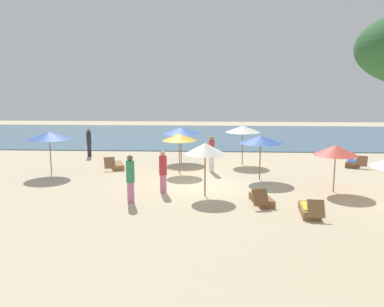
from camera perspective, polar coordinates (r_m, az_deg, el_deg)
The scene contains 17 objects.
ground_plane at distance 18.65m, azimuth 1.21°, elevation -4.53°, with size 60.00×60.00×0.00m, color beige.
ocean_water at distance 35.35m, azimuth 1.98°, elevation 2.51°, with size 48.00×16.00×0.06m, color #476B7F.
umbrella_2 at distance 23.23m, azimuth 7.18°, elevation 3.44°, with size 1.99×1.99×2.23m.
umbrella_3 at distance 21.65m, azimuth -19.47°, elevation 2.42°, with size 2.15×2.15×2.23m.
umbrella_4 at distance 16.60m, azimuth 1.86°, elevation 0.69°, with size 1.72×1.72×2.24m.
umbrella_5 at distance 18.29m, azimuth 19.60°, elevation 0.46°, with size 1.87×1.87×2.05m.
umbrella_6 at distance 20.74m, azimuth -1.80°, elevation 2.32°, with size 1.77×1.77×2.08m.
umbrella_7 at distance 19.69m, azimuth 9.64°, elevation 1.96°, with size 2.07×2.07×2.15m.
umbrella_8 at distance 23.73m, azimuth -1.55°, elevation 3.27°, with size 2.23×2.23×2.07m.
lounger_1 at distance 22.61m, azimuth -10.62°, elevation -1.65°, with size 1.13×1.77×0.71m.
lounger_2 at distance 16.13m, azimuth 9.76°, elevation -6.41°, with size 0.90×1.74×0.73m.
lounger_3 at distance 15.25m, azimuth 16.24°, elevation -7.63°, with size 0.74×1.73×0.70m.
lounger_4 at distance 24.55m, azimuth 21.76°, elevation -1.26°, with size 1.24×1.79×0.67m.
person_0 at distance 26.44m, azimuth -14.32°, elevation 1.54°, with size 0.33×0.33×1.77m.
person_1 at distance 16.06m, azimuth -8.67°, elevation -3.49°, with size 0.45×0.45×1.90m.
person_2 at distance 21.26m, azimuth 2.78°, elevation 0.02°, with size 0.40×0.40×1.91m.
person_4 at distance 17.32m, azimuth -4.10°, elevation -2.55°, with size 0.43×0.43×1.82m.
Camera 1 is at (0.49, -18.04, 4.72)m, focal length 37.85 mm.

